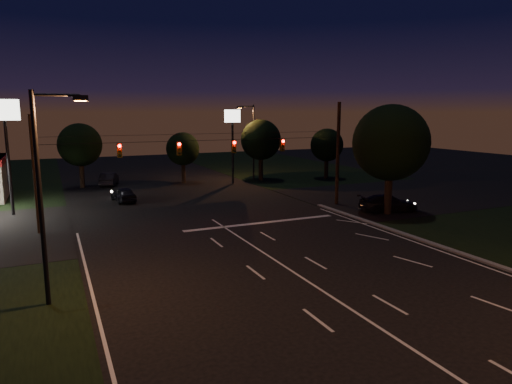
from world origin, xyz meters
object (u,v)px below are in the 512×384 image
car_oncoming_b (109,179)px  car_cross (388,203)px  car_oncoming_a (123,194)px  tree_right_near (389,144)px  utility_pole_right (336,204)px

car_oncoming_b → car_cross: car_oncoming_b is taller
car_oncoming_a → tree_right_near: bearing=136.9°
car_cross → tree_right_near: bearing=143.7°
car_oncoming_a → car_cross: size_ratio=0.82×
utility_pole_right → car_oncoming_b: (-17.14, 19.59, 0.73)m
utility_pole_right → tree_right_near: size_ratio=1.03×
tree_right_near → car_cross: 5.04m
car_oncoming_b → utility_pole_right: bearing=146.6°
tree_right_near → car_oncoming_b: (-18.67, 24.43, -4.95)m
utility_pole_right → tree_right_near: 7.61m
car_cross → car_oncoming_b: bearing=53.6°
car_oncoming_b → car_oncoming_a: bearing=105.6°
car_oncoming_b → car_cross: bearing=144.4°
car_oncoming_a → car_oncoming_b: (-0.03, 10.45, 0.05)m
car_oncoming_b → tree_right_near: bearing=142.8°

